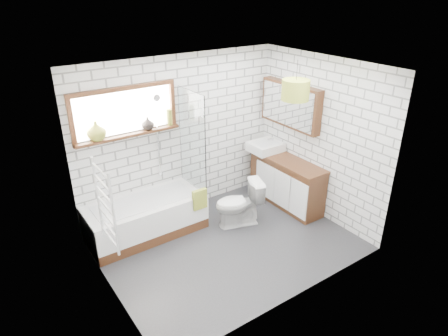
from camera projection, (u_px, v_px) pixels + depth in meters
floor at (228, 245)px, 5.74m from camera, size 3.40×2.60×0.01m
ceiling at (229, 69)px, 4.67m from camera, size 3.40×2.60×0.01m
wall_back at (180, 137)px, 6.17m from camera, size 3.40×0.01×2.50m
wall_front at (300, 208)px, 4.23m from camera, size 3.40×0.01×2.50m
wall_left at (101, 203)px, 4.32m from camera, size 0.01×2.60×2.50m
wall_right at (320, 139)px, 6.08m from camera, size 0.01×2.60×2.50m
window at (126, 112)px, 5.47m from camera, size 1.52×0.16×0.68m
towel_radiator at (106, 206)px, 4.37m from camera, size 0.06×0.52×1.00m
mirror_cabinet at (290, 105)px, 6.32m from camera, size 0.16×1.20×0.70m
shower_riser at (158, 137)px, 5.89m from camera, size 0.02×0.02×1.30m
bathtub at (146, 217)px, 5.87m from camera, size 1.71×0.75×0.55m
shower_screen at (192, 141)px, 5.87m from camera, size 0.02×0.72×1.50m
towel_green at (200, 199)px, 5.85m from camera, size 0.23×0.06×0.31m
towel_beige at (200, 199)px, 5.85m from camera, size 0.21×0.05×0.27m
vanity at (286, 182)px, 6.63m from camera, size 0.45×1.41×0.81m
basin at (265, 147)px, 6.77m from camera, size 0.52×0.45×0.15m
tap at (273, 142)px, 6.83m from camera, size 0.03×0.03×0.15m
toilet at (239, 204)px, 6.07m from camera, size 0.61×0.80×0.72m
vase_olive at (97, 132)px, 5.30m from camera, size 0.28×0.28×0.26m
vase_dark at (148, 125)px, 5.70m from camera, size 0.22×0.22×0.18m
bottle at (170, 119)px, 5.87m from camera, size 0.09×0.09×0.24m
pendant at (296, 90)px, 5.38m from camera, size 0.38×0.38×0.28m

